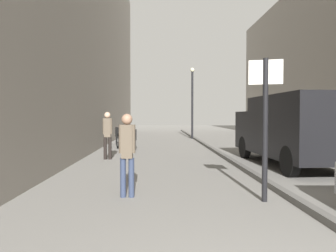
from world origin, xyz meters
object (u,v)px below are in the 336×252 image
at_px(pedestrian_mid_block, 107,132).
at_px(cafe_chair_by_doorway, 131,138).
at_px(lamp_post, 192,98).
at_px(bicycle_leaning, 120,140).
at_px(cafe_chair_near_window, 119,134).
at_px(street_sign_post, 265,117).
at_px(pedestrian_main_foreground, 127,149).
at_px(delivery_van, 291,128).

distance_m(pedestrian_mid_block, cafe_chair_by_doorway, 3.11).
height_order(pedestrian_mid_block, lamp_post, lamp_post).
height_order(bicycle_leaning, cafe_chair_near_window, bicycle_leaning).
relative_size(pedestrian_mid_block, lamp_post, 0.35).
distance_m(street_sign_post, cafe_chair_by_doorway, 9.46).
height_order(pedestrian_main_foreground, bicycle_leaning, pedestrian_main_foreground).
bearing_deg(cafe_chair_near_window, delivery_van, 9.03).
distance_m(lamp_post, cafe_chair_by_doorway, 8.37).
relative_size(delivery_van, cafe_chair_near_window, 5.73).
bearing_deg(pedestrian_mid_block, cafe_chair_by_doorway, -103.69).
xyz_separation_m(pedestrian_main_foreground, lamp_post, (2.93, 15.76, 1.80)).
height_order(lamp_post, bicycle_leaning, lamp_post).
bearing_deg(bicycle_leaning, cafe_chair_near_window, 99.96).
distance_m(pedestrian_mid_block, cafe_chair_near_window, 5.95).
xyz_separation_m(pedestrian_main_foreground, street_sign_post, (2.53, -0.39, 0.62)).
relative_size(street_sign_post, cafe_chair_by_doorway, 2.77).
height_order(street_sign_post, bicycle_leaning, street_sign_post).
xyz_separation_m(pedestrian_mid_block, street_sign_post, (3.73, -5.86, 0.57)).
relative_size(delivery_van, street_sign_post, 2.07).
bearing_deg(cafe_chair_by_doorway, pedestrian_mid_block, -157.02).
bearing_deg(cafe_chair_near_window, pedestrian_mid_block, -27.63).
xyz_separation_m(pedestrian_main_foreground, bicycle_leaning, (-1.27, 9.82, -0.54)).
distance_m(delivery_van, bicycle_leaning, 8.54).
bearing_deg(delivery_van, bicycle_leaning, 132.44).
relative_size(street_sign_post, bicycle_leaning, 1.47).
height_order(lamp_post, cafe_chair_near_window, lamp_post).
distance_m(pedestrian_mid_block, delivery_van, 6.17).
bearing_deg(pedestrian_main_foreground, delivery_van, -139.73).
height_order(street_sign_post, lamp_post, lamp_post).
height_order(pedestrian_mid_block, cafe_chair_by_doorway, pedestrian_mid_block).
bearing_deg(lamp_post, street_sign_post, -91.42).
bearing_deg(pedestrian_main_foreground, lamp_post, -99.00).
xyz_separation_m(delivery_van, bicycle_leaning, (-6.01, 6.01, -0.80)).
distance_m(lamp_post, bicycle_leaning, 7.64).
bearing_deg(cafe_chair_by_doorway, delivery_van, -96.98).
bearing_deg(delivery_van, lamp_post, 96.08).
bearing_deg(delivery_van, pedestrian_mid_block, 161.87).
bearing_deg(cafe_chair_by_doorway, lamp_post, 8.39).
distance_m(street_sign_post, cafe_chair_near_window, 12.49).
height_order(bicycle_leaning, cafe_chair_by_doorway, bicycle_leaning).
distance_m(delivery_van, cafe_chair_near_window, 9.83).
xyz_separation_m(lamp_post, cafe_chair_by_doorway, (-3.53, -7.27, -2.18)).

